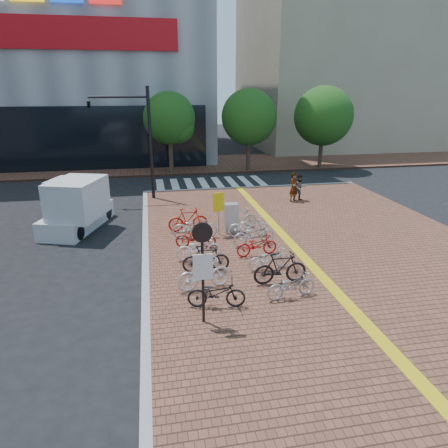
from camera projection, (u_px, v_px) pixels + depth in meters
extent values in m
plane|color=black|center=(257.00, 270.00, 14.60)|extent=(120.00, 120.00, 0.00)
cube|color=brown|center=(417.00, 340.00, 10.46)|extent=(14.00, 34.00, 0.15)
cube|color=gold|center=(383.00, 341.00, 10.25)|extent=(0.40, 34.00, 0.01)
cube|color=gray|center=(146.00, 373.00, 9.23)|extent=(0.25, 34.00, 0.15)
cube|color=gray|center=(253.00, 188.00, 26.25)|extent=(14.00, 0.25, 0.15)
cube|color=brown|center=(193.00, 165.00, 34.09)|extent=(70.00, 8.00, 0.15)
cube|color=gray|center=(4.00, 0.00, 36.99)|extent=(36.00, 24.00, 28.00)
cube|color=gray|center=(340.00, 62.00, 44.56)|extent=(20.00, 18.00, 18.00)
cube|color=silver|center=(160.00, 186.00, 27.09)|extent=(0.50, 4.00, 0.01)
cube|color=silver|center=(175.00, 185.00, 27.26)|extent=(0.50, 4.00, 0.01)
cube|color=silver|center=(190.00, 184.00, 27.44)|extent=(0.50, 4.00, 0.01)
cube|color=silver|center=(204.00, 184.00, 27.61)|extent=(0.50, 4.00, 0.01)
cube|color=silver|center=(218.00, 183.00, 27.79)|extent=(0.50, 4.00, 0.01)
cube|color=silver|center=(232.00, 183.00, 27.96)|extent=(0.50, 4.00, 0.01)
cube|color=silver|center=(246.00, 182.00, 28.14)|extent=(0.50, 4.00, 0.01)
cube|color=silver|center=(260.00, 181.00, 28.31)|extent=(0.50, 4.00, 0.01)
cylinder|color=#38281E|center=(171.00, 156.00, 30.05)|extent=(0.32, 0.32, 2.60)
sphere|color=#194714|center=(169.00, 118.00, 29.15)|extent=(3.80, 3.80, 3.80)
sphere|color=#194714|center=(178.00, 127.00, 29.17)|extent=(2.40, 2.40, 2.40)
cylinder|color=#38281E|center=(248.00, 153.00, 31.09)|extent=(0.32, 0.32, 2.60)
sphere|color=#194714|center=(249.00, 117.00, 30.20)|extent=(4.20, 4.20, 4.20)
sphere|color=#194714|center=(257.00, 125.00, 30.22)|extent=(2.40, 2.40, 2.40)
cylinder|color=#38281E|center=(321.00, 151.00, 32.14)|extent=(0.32, 0.32, 2.60)
sphere|color=#194714|center=(323.00, 116.00, 31.25)|extent=(4.60, 4.60, 4.60)
sphere|color=#194714|center=(331.00, 124.00, 31.27)|extent=(2.40, 2.40, 2.40)
imported|color=black|center=(216.00, 293.00, 11.75)|extent=(1.80, 0.90, 0.91)
imported|color=white|center=(204.00, 274.00, 12.78)|extent=(1.87, 0.84, 1.08)
imported|color=black|center=(206.00, 259.00, 13.98)|extent=(1.68, 0.53, 1.00)
imported|color=white|center=(199.00, 248.00, 15.02)|extent=(1.80, 0.72, 0.93)
imported|color=#9E110B|center=(196.00, 238.00, 16.12)|extent=(1.71, 0.89, 0.86)
imported|color=#BCBBC1|center=(195.00, 227.00, 17.15)|extent=(1.98, 0.84, 1.01)
imported|color=red|center=(188.00, 220.00, 17.99)|extent=(1.82, 0.63, 1.08)
imported|color=#A3A2A7|center=(291.00, 285.00, 12.28)|extent=(1.71, 0.84, 0.86)
imported|color=black|center=(280.00, 268.00, 13.15)|extent=(1.83, 0.54, 1.10)
imported|color=silver|center=(269.00, 258.00, 14.23)|extent=(1.67, 0.82, 0.84)
imported|color=red|center=(257.00, 245.00, 15.38)|extent=(1.70, 0.78, 0.86)
imported|color=#B0AFB4|center=(254.00, 234.00, 16.36)|extent=(1.92, 0.93, 0.97)
imported|color=white|center=(249.00, 226.00, 17.33)|extent=(1.85, 0.69, 0.96)
imported|color=#AAAAAE|center=(240.00, 217.00, 18.50)|extent=(1.58, 0.45, 0.95)
imported|color=gray|center=(294.00, 187.00, 22.61)|extent=(0.72, 0.69, 1.65)
imported|color=#464B59|center=(300.00, 188.00, 22.82)|extent=(0.76, 0.61, 1.50)
cube|color=#B7B7BC|center=(231.00, 218.00, 17.79)|extent=(0.63, 0.47, 1.33)
cylinder|color=#B7B7BC|center=(219.00, 214.00, 17.40)|extent=(0.09, 0.09, 1.88)
cube|color=yellow|center=(219.00, 202.00, 17.17)|extent=(0.51, 0.22, 0.83)
cylinder|color=black|center=(203.00, 274.00, 10.67)|extent=(0.08, 0.08, 2.91)
cylinder|color=black|center=(202.00, 233.00, 10.22)|extent=(0.54, 0.05, 0.54)
cube|color=silver|center=(203.00, 267.00, 10.53)|extent=(0.53, 0.05, 0.73)
cylinder|color=black|center=(151.00, 144.00, 22.56)|extent=(0.19, 0.19, 6.27)
cylinder|color=black|center=(118.00, 97.00, 21.46)|extent=(3.13, 0.13, 0.13)
imported|color=black|center=(89.00, 103.00, 21.29)|extent=(0.28, 1.30, 0.52)
cube|color=silver|center=(78.00, 219.00, 18.89)|extent=(3.06, 4.64, 0.86)
cube|color=silver|center=(87.00, 191.00, 19.71)|extent=(2.29, 2.29, 1.24)
cube|color=silver|center=(66.00, 199.00, 17.78)|extent=(2.65, 3.13, 1.71)
cylinder|color=black|center=(77.00, 211.00, 20.45)|extent=(0.41, 0.70, 0.67)
cylinder|color=black|center=(44.00, 231.00, 17.59)|extent=(0.41, 0.70, 0.67)
cylinder|color=black|center=(107.00, 212.00, 20.24)|extent=(0.41, 0.70, 0.67)
cylinder|color=black|center=(79.00, 233.00, 17.39)|extent=(0.41, 0.70, 0.67)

